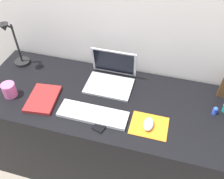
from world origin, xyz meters
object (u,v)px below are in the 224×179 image
(keyboard, at_px, (93,114))
(coffee_mug, at_px, (9,90))
(desk_lamp, at_px, (14,46))
(toy_figurine_blue, at_px, (215,110))
(cell_phone, at_px, (103,123))
(notebook_pad, at_px, (43,99))
(laptop, at_px, (111,75))
(mouse, at_px, (148,124))

(keyboard, bearing_deg, coffee_mug, 177.89)
(desk_lamp, height_order, toy_figurine_blue, desk_lamp)
(cell_phone, xyz_separation_m, coffee_mug, (-0.63, 0.06, 0.04))
(notebook_pad, bearing_deg, coffee_mug, 177.70)
(laptop, height_order, notebook_pad, laptop)
(mouse, xyz_separation_m, cell_phone, (-0.25, -0.05, -0.02))
(notebook_pad, xyz_separation_m, toy_figurine_blue, (1.02, 0.17, 0.02))
(desk_lamp, bearing_deg, keyboard, -25.20)
(cell_phone, distance_m, desk_lamp, 0.83)
(desk_lamp, relative_size, coffee_mug, 3.95)
(laptop, xyz_separation_m, coffee_mug, (-0.58, -0.29, -0.01))
(cell_phone, bearing_deg, mouse, 27.90)
(keyboard, relative_size, cell_phone, 3.20)
(cell_phone, bearing_deg, coffee_mug, -169.19)
(cell_phone, xyz_separation_m, desk_lamp, (-0.73, 0.35, 0.16))
(laptop, xyz_separation_m, keyboard, (-0.02, -0.32, -0.04))
(notebook_pad, bearing_deg, mouse, -9.18)
(cell_phone, relative_size, notebook_pad, 0.53)
(cell_phone, bearing_deg, toy_figurine_blue, 38.77)
(desk_lamp, bearing_deg, laptop, 0.47)
(coffee_mug, bearing_deg, cell_phone, -5.85)
(laptop, bearing_deg, notebook_pad, -142.47)
(mouse, relative_size, notebook_pad, 0.40)
(laptop, bearing_deg, desk_lamp, -179.53)
(keyboard, relative_size, coffee_mug, 4.54)
(keyboard, relative_size, desk_lamp, 1.15)
(keyboard, xyz_separation_m, coffee_mug, (-0.56, 0.02, 0.04))
(toy_figurine_blue, bearing_deg, coffee_mug, -171.56)
(coffee_mug, bearing_deg, desk_lamp, 109.57)
(laptop, distance_m, keyboard, 0.32)
(keyboard, bearing_deg, desk_lamp, 154.80)
(laptop, xyz_separation_m, desk_lamp, (-0.68, -0.01, 0.11))
(cell_phone, bearing_deg, keyboard, 165.69)
(laptop, height_order, keyboard, laptop)
(mouse, height_order, toy_figurine_blue, toy_figurine_blue)
(laptop, distance_m, coffee_mug, 0.65)
(mouse, xyz_separation_m, toy_figurine_blue, (0.36, 0.20, 0.01))
(notebook_pad, height_order, toy_figurine_blue, toy_figurine_blue)
(keyboard, distance_m, coffee_mug, 0.56)
(laptop, relative_size, mouse, 3.12)
(laptop, distance_m, mouse, 0.43)
(mouse, bearing_deg, laptop, 134.39)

